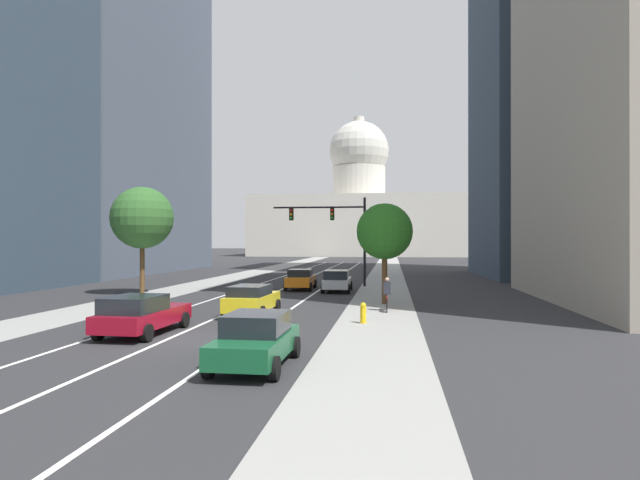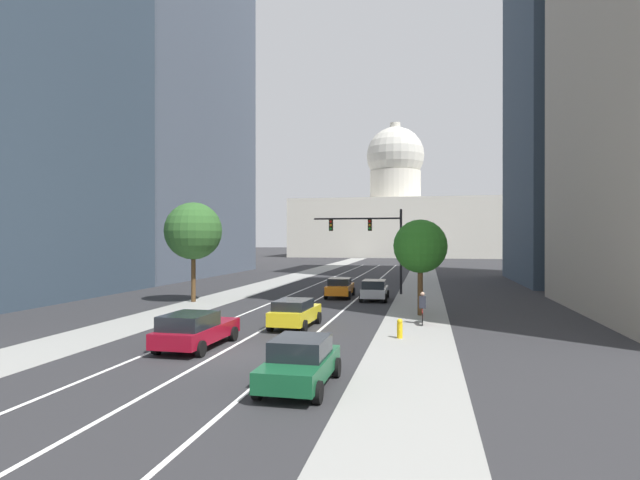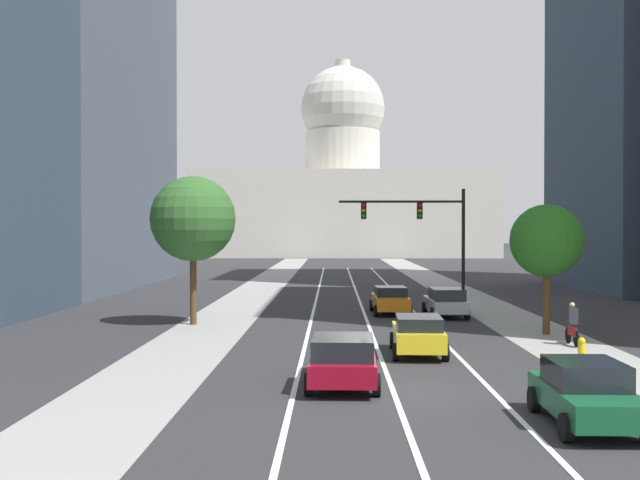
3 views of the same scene
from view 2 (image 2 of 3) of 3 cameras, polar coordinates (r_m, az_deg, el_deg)
The scene contains 19 objects.
ground_plane at distance 59.96m, azimuth 4.03°, elevation -4.23°, with size 400.00×400.00×0.00m, color #2B2B2D.
sidewalk_left at distance 56.60m, azimuth -4.19°, elevation -4.49°, with size 3.62×130.00×0.01m, color gray.
sidewalk_right at distance 54.43m, azimuth 11.15°, elevation -4.68°, with size 3.62×130.00×0.01m, color gray.
lane_stripe_left at distance 45.79m, azimuth -2.05°, elevation -5.58°, with size 0.16×90.00×0.01m, color white.
lane_stripe_center at distance 45.20m, azimuth 1.45°, elevation -5.66°, with size 0.16×90.00×0.01m, color white.
lane_stripe_right at distance 44.78m, azimuth 5.03°, elevation -5.71°, with size 0.16×90.00×0.01m, color white.
office_tower_far_left at distance 70.92m, azimuth -18.57°, elevation 15.47°, with size 19.13×30.08×46.59m.
office_tower_far_right at distance 64.36m, azimuth 29.67°, elevation 20.67°, with size 19.24×19.47×54.25m.
capitol_building at distance 133.98m, azimuth 8.34°, elevation 2.66°, with size 51.09×24.98×34.43m.
car_green at distance 16.29m, azimuth -2.20°, elevation -13.35°, with size 2.01×4.18×1.52m.
car_silver at distance 38.51m, azimuth 6.06°, elevation -5.48°, with size 2.07×4.38×1.54m.
car_crimson at distance 22.38m, azimuth -13.69°, elevation -9.61°, with size 2.21×4.79×1.53m.
car_orange at distance 40.25m, azimuth 2.23°, elevation -5.28°, with size 2.10×4.45×1.51m.
car_yellow at distance 26.69m, azimuth -2.81°, elevation -8.03°, with size 2.08×4.21×1.48m.
traffic_signal_mast at distance 43.00m, azimuth 5.96°, elevation 0.54°, with size 7.43×0.39×7.02m.
fire_hydrant at distance 24.21m, azimuth 8.83°, elevation -9.65°, with size 0.26×0.35×0.91m.
cyclist at distance 28.31m, azimuth 11.29°, elevation -7.43°, with size 0.36×1.70×1.72m.
street_tree_mid_left at distance 38.28m, azimuth -13.86°, elevation 0.96°, with size 4.14×4.14×7.22m.
street_tree_mid_right at distance 31.26m, azimuth 11.05°, elevation -0.72°, with size 3.20×3.20×5.74m.
Camera 2 is at (8.07, -19.23, 4.59)m, focal length 28.87 mm.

